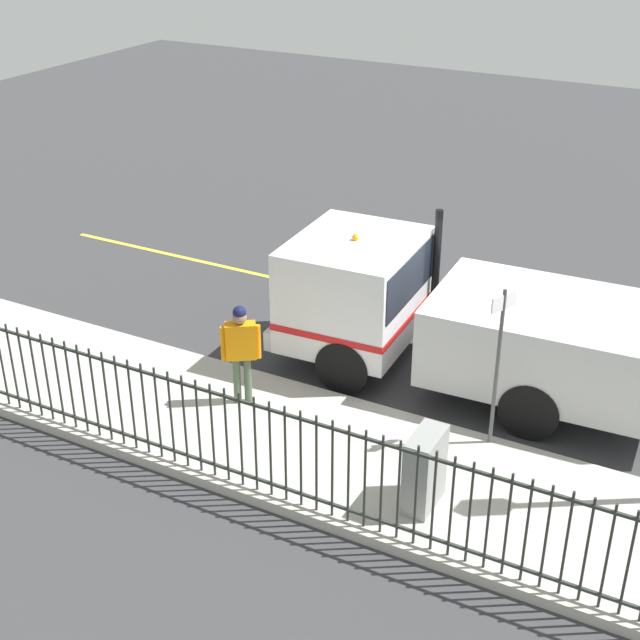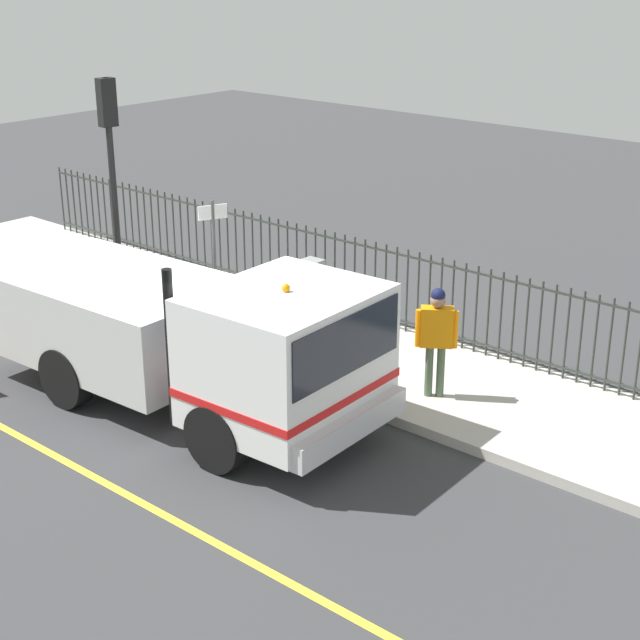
% 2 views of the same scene
% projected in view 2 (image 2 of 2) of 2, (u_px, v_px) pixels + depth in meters
% --- Properties ---
extents(ground_plane, '(50.09, 50.09, 0.00)m').
position_uv_depth(ground_plane, '(206.00, 411.00, 14.89)').
color(ground_plane, '#38383A').
rests_on(ground_plane, ground).
extents(sidewalk_slab, '(3.03, 22.77, 0.16)m').
position_uv_depth(sidewalk_slab, '(332.00, 349.00, 16.97)').
color(sidewalk_slab, '#B7B2A8').
rests_on(sidewalk_slab, ground).
extents(lane_marking, '(0.12, 20.49, 0.01)m').
position_uv_depth(lane_marking, '(79.00, 469.00, 13.24)').
color(lane_marking, yellow).
rests_on(lane_marking, ground).
extents(work_truck, '(2.79, 6.74, 2.68)m').
position_uv_depth(work_truck, '(200.00, 334.00, 14.37)').
color(work_truck, white).
rests_on(work_truck, ground).
extents(worker_standing, '(0.46, 0.55, 1.75)m').
position_uv_depth(worker_standing, '(437.00, 331.00, 14.65)').
color(worker_standing, orange).
rests_on(worker_standing, sidewalk_slab).
extents(iron_fence, '(0.04, 19.39, 1.53)m').
position_uv_depth(iron_fence, '(380.00, 283.00, 17.61)').
color(iron_fence, '#2D332D').
rests_on(iron_fence, sidewalk_slab).
extents(traffic_light_near, '(0.32, 0.25, 4.31)m').
position_uv_depth(traffic_light_near, '(110.00, 150.00, 17.54)').
color(traffic_light_near, black).
rests_on(traffic_light_near, sidewalk_slab).
extents(utility_cabinet, '(0.77, 0.37, 1.14)m').
position_uv_depth(utility_cabinet, '(304.00, 292.00, 17.79)').
color(utility_cabinet, gray).
rests_on(utility_cabinet, sidewalk_slab).
extents(street_sign, '(0.47, 0.23, 2.58)m').
position_uv_depth(street_sign, '(214.00, 258.00, 16.31)').
color(street_sign, '#4C4C4C').
rests_on(street_sign, sidewalk_slab).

